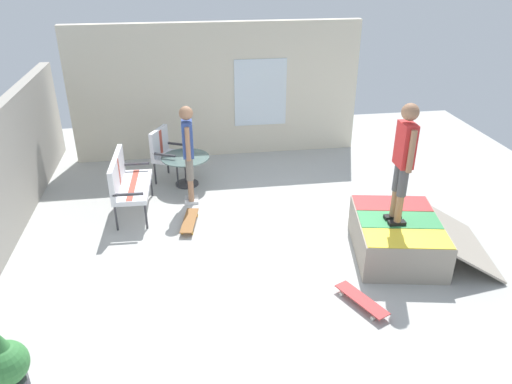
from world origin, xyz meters
The scene contains 11 objects.
ground_plane centered at (0.00, 0.00, -0.05)m, with size 12.00×12.00×0.10m, color #B2B2AD.
house_facade centered at (3.80, 0.49, 1.39)m, with size 0.23×6.00×2.78m.
skate_ramp centered at (-0.57, -1.78, 0.29)m, with size 1.85×2.19×0.58m.
patio_bench centered at (1.32, 2.26, 0.62)m, with size 1.27×0.59×1.02m.
patio_chair_near_house centered at (2.59, 1.61, 0.61)m, with size 0.80×0.76×1.02m.
patio_table centered at (2.29, 1.25, 0.40)m, with size 0.90×0.90×0.57m.
person_watching centered at (1.58, 1.19, 1.03)m, with size 0.48×0.24×1.76m.
person_skater centered at (-0.61, -1.66, 1.60)m, with size 0.48×0.25×1.74m.
skateboard_by_bench centered at (0.72, 1.25, 0.08)m, with size 0.82×0.34×0.10m.
skateboard_spare centered at (-1.63, -0.85, 0.08)m, with size 0.81×0.52×0.10m.
potted_plant centered at (-2.53, 3.08, 0.47)m, with size 0.44×0.44×0.92m.
Camera 1 is at (-6.33, 1.22, 4.10)m, focal length 34.48 mm.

